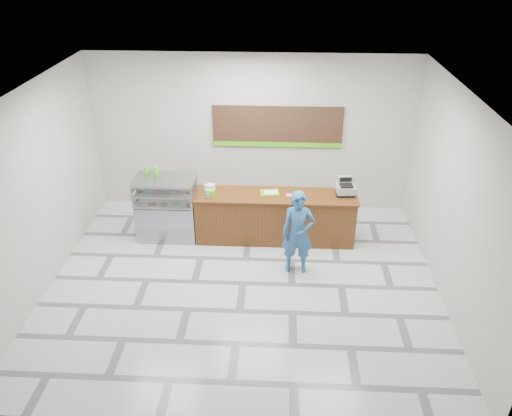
{
  "coord_description": "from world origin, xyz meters",
  "views": [
    {
      "loc": [
        0.61,
        -7.27,
        5.64
      ],
      "look_at": [
        0.19,
        0.9,
        1.08
      ],
      "focal_mm": 35.0,
      "sensor_mm": 36.0,
      "label": 1
    }
  ],
  "objects_px": {
    "display_case": "(167,208)",
    "cash_register": "(345,188)",
    "sales_counter": "(275,217)",
    "serving_tray": "(270,193)",
    "customer": "(298,233)"
  },
  "relations": [
    {
      "from": "display_case",
      "to": "sales_counter",
      "type": "bearing_deg",
      "value": 0.0
    },
    {
      "from": "sales_counter",
      "to": "display_case",
      "type": "xyz_separation_m",
      "value": [
        -2.22,
        -0.0,
        0.16
      ]
    },
    {
      "from": "sales_counter",
      "to": "customer",
      "type": "distance_m",
      "value": 1.19
    },
    {
      "from": "display_case",
      "to": "cash_register",
      "type": "relative_size",
      "value": 3.19
    },
    {
      "from": "display_case",
      "to": "serving_tray",
      "type": "height_order",
      "value": "display_case"
    },
    {
      "from": "display_case",
      "to": "customer",
      "type": "height_order",
      "value": "customer"
    },
    {
      "from": "cash_register",
      "to": "serving_tray",
      "type": "height_order",
      "value": "cash_register"
    },
    {
      "from": "sales_counter",
      "to": "serving_tray",
      "type": "relative_size",
      "value": 8.17
    },
    {
      "from": "cash_register",
      "to": "customer",
      "type": "relative_size",
      "value": 0.25
    },
    {
      "from": "cash_register",
      "to": "serving_tray",
      "type": "distance_m",
      "value": 1.51
    },
    {
      "from": "sales_counter",
      "to": "cash_register",
      "type": "xyz_separation_m",
      "value": [
        1.39,
        0.12,
        0.64
      ]
    },
    {
      "from": "sales_counter",
      "to": "serving_tray",
      "type": "bearing_deg",
      "value": 148.22
    },
    {
      "from": "display_case",
      "to": "cash_register",
      "type": "xyz_separation_m",
      "value": [
        3.61,
        0.12,
        0.48
      ]
    },
    {
      "from": "display_case",
      "to": "cash_register",
      "type": "distance_m",
      "value": 3.64
    },
    {
      "from": "cash_register",
      "to": "customer",
      "type": "xyz_separation_m",
      "value": [
        -0.96,
        -1.19,
        -0.34
      ]
    }
  ]
}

